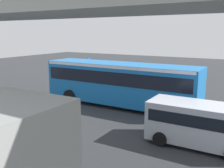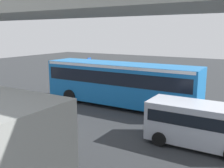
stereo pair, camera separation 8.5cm
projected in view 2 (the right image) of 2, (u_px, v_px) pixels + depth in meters
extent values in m
plane|color=#2D3033|center=(131.00, 105.00, 19.11)|extent=(80.00, 80.00, 0.00)
cube|color=#196BB7|center=(120.00, 83.00, 18.60)|extent=(11.50, 2.55, 2.86)
cube|color=black|center=(120.00, 76.00, 18.50)|extent=(11.04, 2.59, 0.90)
cube|color=white|center=(120.00, 65.00, 18.34)|extent=(11.27, 2.58, 0.20)
cube|color=black|center=(60.00, 72.00, 21.42)|extent=(0.04, 2.24, 1.20)
cylinder|color=black|center=(70.00, 96.00, 19.61)|extent=(1.04, 0.30, 1.04)
cylinder|color=black|center=(89.00, 90.00, 21.75)|extent=(1.04, 0.30, 1.04)
cylinder|color=black|center=(161.00, 111.00, 15.92)|extent=(1.04, 0.30, 1.04)
cylinder|color=black|center=(174.00, 102.00, 18.07)|extent=(1.04, 0.30, 1.04)
cube|color=#B7BCC6|center=(199.00, 123.00, 12.02)|extent=(4.80, 1.95, 1.86)
cube|color=black|center=(200.00, 116.00, 11.95)|extent=(4.42, 1.98, 0.56)
cylinder|color=black|center=(159.00, 139.00, 12.14)|extent=(0.68, 0.22, 0.68)
cylinder|color=black|center=(172.00, 126.00, 13.79)|extent=(0.68, 0.22, 0.68)
cylinder|color=slate|center=(89.00, 71.00, 26.44)|extent=(0.08, 0.08, 2.80)
cube|color=blue|center=(89.00, 61.00, 26.22)|extent=(0.04, 0.60, 0.60)
cube|color=silver|center=(223.00, 107.00, 18.64)|extent=(2.00, 0.20, 0.01)
cube|color=silver|center=(170.00, 100.00, 20.64)|extent=(2.00, 0.20, 0.01)
cube|color=silver|center=(126.00, 94.00, 22.65)|extent=(2.00, 0.20, 0.01)
cube|color=silver|center=(89.00, 89.00, 24.65)|extent=(2.00, 0.20, 0.01)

